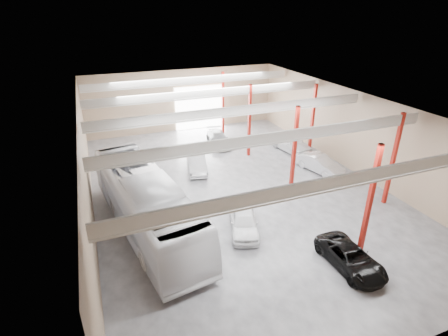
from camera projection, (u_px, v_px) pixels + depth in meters
depot_shell at (237, 128)px, 26.65m from camera, size 22.12×32.12×7.06m
coach_bus at (146, 203)px, 22.49m from camera, size 5.50×14.46×3.93m
black_sedan at (350, 257)px, 19.67m from camera, size 2.13×4.56×1.26m
car_row_a at (244, 221)px, 22.77m from camera, size 3.08×4.68×1.48m
car_row_b at (197, 163)px, 31.15m from camera, size 2.40×4.68×1.47m
car_row_c at (218, 139)px, 36.86m from camera, size 2.54×4.97×1.38m
car_right_near at (320, 164)px, 30.96m from camera, size 2.66×4.76×1.48m
car_right_far at (291, 143)px, 35.35m from camera, size 2.79×5.25×1.70m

